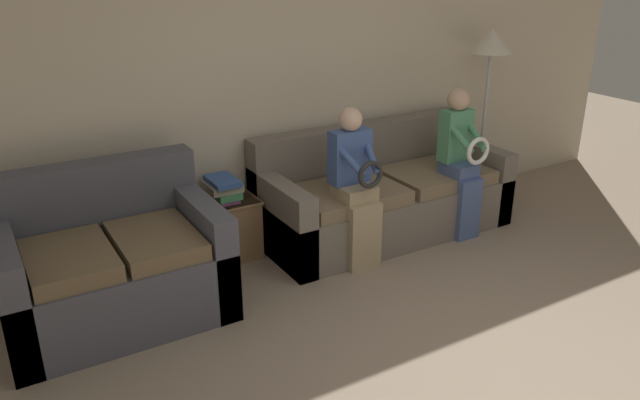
{
  "coord_description": "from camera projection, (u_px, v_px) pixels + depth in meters",
  "views": [
    {
      "loc": [
        -2.33,
        -1.69,
        2.27
      ],
      "look_at": [
        -0.36,
        1.62,
        0.71
      ],
      "focal_mm": 35.0,
      "sensor_mm": 36.0,
      "label": 1
    }
  ],
  "objects": [
    {
      "name": "side_shelf",
      "position": [
        226.0,
        228.0,
        4.86
      ],
      "size": [
        0.49,
        0.39,
        0.48
      ],
      "color": "olive",
      "rests_on": "ground_plane"
    },
    {
      "name": "couch_main",
      "position": [
        382.0,
        196.0,
        5.29
      ],
      "size": [
        2.14,
        0.88,
        0.88
      ],
      "color": "#70665B",
      "rests_on": "ground_plane"
    },
    {
      "name": "wall_back",
      "position": [
        288.0,
        82.0,
        5.0
      ],
      "size": [
        7.54,
        0.06,
        2.55
      ],
      "color": "beige",
      "rests_on": "ground_plane"
    },
    {
      "name": "book_stack",
      "position": [
        223.0,
        188.0,
        4.73
      ],
      "size": [
        0.24,
        0.31,
        0.18
      ],
      "color": "#7A4284",
      "rests_on": "side_shelf"
    },
    {
      "name": "couch_side",
      "position": [
        112.0,
        267.0,
        4.05
      ],
      "size": [
        1.37,
        0.94,
        0.97
      ],
      "color": "#4C4C56",
      "rests_on": "ground_plane"
    },
    {
      "name": "child_left_seated",
      "position": [
        356.0,
        182.0,
        4.63
      ],
      "size": [
        0.32,
        0.38,
        1.2
      ],
      "color": "tan",
      "rests_on": "ground_plane"
    },
    {
      "name": "floor_lamp",
      "position": [
        491.0,
        54.0,
        5.6
      ],
      "size": [
        0.36,
        0.36,
        1.61
      ],
      "color": "#2D2B28",
      "rests_on": "ground_plane"
    },
    {
      "name": "child_right_seated",
      "position": [
        461.0,
        156.0,
        5.11
      ],
      "size": [
        0.27,
        0.38,
        1.23
      ],
      "color": "#475B8E",
      "rests_on": "ground_plane"
    }
  ]
}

